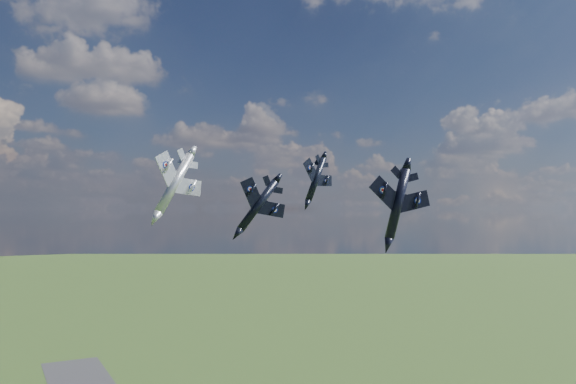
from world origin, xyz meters
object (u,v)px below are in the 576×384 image
jet_lead_navy (258,205)px  jet_high_navy (316,179)px  jet_left_silver (175,183)px  jet_right_navy (398,204)px

jet_lead_navy → jet_high_navy: 24.85m
jet_lead_navy → jet_left_silver: (-12.51, 3.48, 3.37)m
jet_lead_navy → jet_high_navy: bearing=41.9°
jet_lead_navy → jet_high_navy: size_ratio=1.00×
jet_right_navy → jet_high_navy: 28.68m
jet_right_navy → jet_left_silver: jet_left_silver is taller
jet_lead_navy → jet_left_silver: jet_left_silver is taller
jet_left_silver → jet_high_navy: bearing=-1.2°
jet_right_navy → jet_high_navy: (2.32, 28.14, 5.03)m
jet_right_navy → jet_high_navy: jet_high_navy is taller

